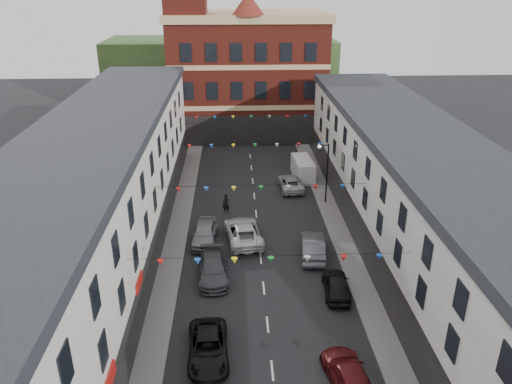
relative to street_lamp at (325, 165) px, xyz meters
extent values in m
plane|color=black|center=(-6.55, -14.00, -3.90)|extent=(160.00, 160.00, 0.00)
cube|color=#605E5B|center=(-13.45, -12.00, -3.83)|extent=(1.80, 64.00, 0.15)
cube|color=#605E5B|center=(0.35, -12.00, -3.83)|extent=(1.80, 64.00, 0.15)
cube|color=beige|center=(-18.35, -13.00, 1.10)|extent=(8.00, 56.00, 10.00)
cube|color=black|center=(-18.35, -13.00, 6.45)|extent=(8.40, 56.00, 0.70)
cube|color=black|center=(-14.30, -13.00, -2.30)|extent=(0.12, 56.00, 3.20)
cube|color=silver|center=(5.25, -13.00, 0.60)|extent=(8.00, 56.00, 9.00)
cube|color=black|center=(5.25, -13.00, 5.45)|extent=(8.40, 56.00, 0.70)
cube|color=black|center=(1.20, -13.00, -2.30)|extent=(0.12, 56.00, 3.20)
cube|color=maroon|center=(-6.55, 24.00, 3.60)|extent=(20.00, 12.00, 15.00)
cube|color=tan|center=(-6.55, 24.00, 11.60)|extent=(20.60, 12.60, 1.00)
cone|color=maroon|center=(-6.55, 19.00, 13.30)|extent=(4.00, 4.00, 2.60)
cube|color=maroon|center=(-14.05, 21.00, 8.10)|extent=(5.00, 5.00, 24.00)
cube|color=#2E4721|center=(-10.55, 48.00, 1.10)|extent=(40.00, 14.00, 10.00)
cylinder|color=black|center=(0.25, 0.00, -0.90)|extent=(0.14, 0.14, 6.00)
cylinder|color=black|center=(-0.15, 0.00, 2.00)|extent=(0.90, 0.10, 0.10)
sphere|color=beige|center=(-0.60, 0.00, 1.90)|extent=(0.36, 0.36, 0.36)
imported|color=black|center=(-10.15, -20.75, -3.22)|extent=(2.53, 5.05, 1.37)
imported|color=#3F4347|center=(-10.15, -12.49, -3.16)|extent=(2.39, 5.23, 1.48)
imported|color=gray|center=(-11.02, -7.06, -3.08)|extent=(2.24, 4.93, 1.64)
imported|color=#4D0F12|center=(-2.59, -23.35, -3.18)|extent=(2.67, 5.24, 1.46)
imported|color=black|center=(-1.59, -14.90, -3.19)|extent=(1.99, 4.32, 1.43)
imported|color=#56585E|center=(-2.44, -9.72, -3.09)|extent=(2.27, 5.11, 1.63)
imported|color=#ABAEB0|center=(-2.74, 3.66, -3.21)|extent=(2.54, 5.08, 1.38)
imported|color=silver|center=(-7.84, -7.04, -3.08)|extent=(3.50, 6.24, 1.65)
cube|color=silver|center=(-1.09, 6.75, -2.85)|extent=(2.16, 4.87, 2.10)
imported|color=black|center=(-9.31, -1.73, -2.95)|extent=(0.80, 0.64, 1.90)
camera|label=1|loc=(-8.43, -43.47, 16.33)|focal=35.00mm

